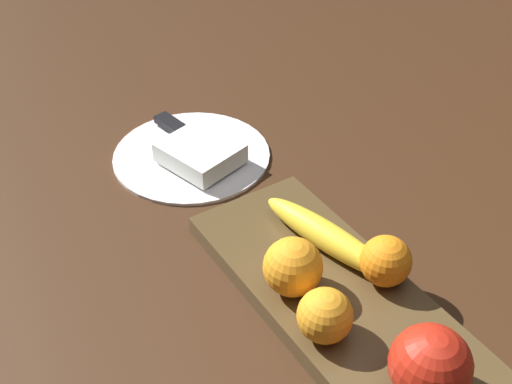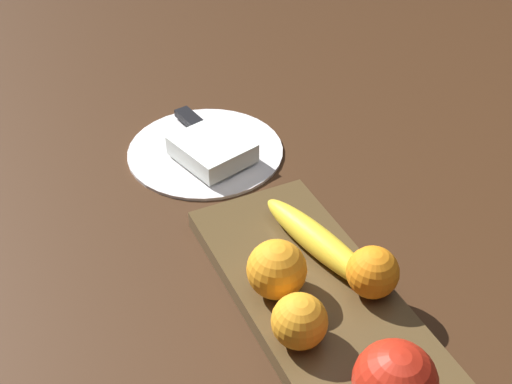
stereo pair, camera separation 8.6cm
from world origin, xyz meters
name	(u,v)px [view 1 (the left image)]	position (x,y,z in m)	size (l,w,h in m)	color
ground_plane	(351,294)	(0.00, 0.00, 0.00)	(2.40, 2.40, 0.00)	#392111
fruit_tray	(341,303)	(0.01, -0.03, 0.01)	(0.43, 0.17, 0.02)	#4F3B21
apple	(430,365)	(0.16, -0.04, 0.06)	(0.08, 0.08, 0.08)	red
banana	(327,236)	(-0.06, 0.01, 0.04)	(0.20, 0.04, 0.04)	yellow
orange_near_apple	(293,267)	(-0.03, -0.07, 0.06)	(0.07, 0.07, 0.07)	orange
orange_near_banana	(386,261)	(0.02, 0.03, 0.05)	(0.06, 0.06, 0.06)	orange
orange_center	(325,316)	(0.05, -0.08, 0.05)	(0.06, 0.06, 0.06)	orange
dinner_plate	(192,154)	(-0.36, -0.03, 0.00)	(0.24, 0.24, 0.01)	white
folded_napkin	(200,153)	(-0.33, -0.03, 0.02)	(0.11, 0.09, 0.03)	white
knife	(182,132)	(-0.40, -0.02, 0.01)	(0.18, 0.05, 0.01)	silver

